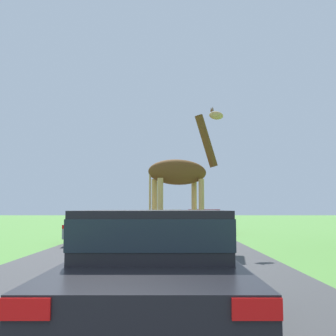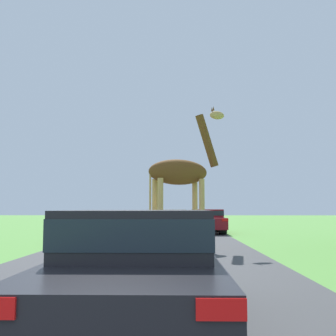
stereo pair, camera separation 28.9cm
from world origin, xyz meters
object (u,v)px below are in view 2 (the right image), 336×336
Objects in this scene: car_queue_left at (207,220)px; giraffe_near_road at (181,177)px; car_queue_right at (174,218)px; car_far_ahead at (97,226)px; car_lead_maroon at (139,264)px.

giraffe_near_road is at bearing -99.39° from car_queue_left.
car_far_ahead is (-3.13, -12.62, -0.06)m from car_queue_right.
giraffe_near_road is 1.26× the size of car_far_ahead.
giraffe_near_road is 1.14× the size of car_queue_left.
car_lead_maroon is 1.17× the size of car_far_ahead.
car_lead_maroon is 18.94m from car_queue_left.
car_far_ahead is (-5.02, -6.45, -0.06)m from car_queue_left.
car_lead_maroon is at bearing -96.59° from car_queue_left.
car_queue_right is (0.29, 24.99, -0.01)m from car_lead_maroon.
car_far_ahead is at bearing -150.07° from giraffe_near_road.
giraffe_near_road is 4.88m from car_far_ahead.
car_queue_right is at bearing 76.07° from car_far_ahead.
car_queue_left reaches higher than car_far_ahead.
car_lead_maroon is 1.05× the size of car_queue_right.
car_queue_left is 8.17m from car_far_ahead.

